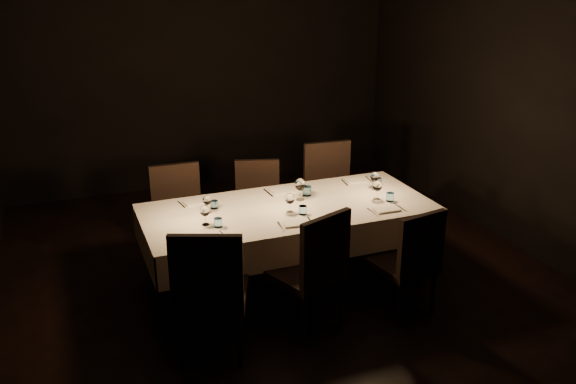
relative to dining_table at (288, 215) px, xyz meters
name	(u,v)px	position (x,y,z in m)	size (l,w,h in m)	color
room	(288,124)	(0.00, 0.00, 0.81)	(5.01, 6.01, 3.01)	black
dining_table	(288,215)	(0.00, 0.00, 0.00)	(2.52, 1.12, 0.76)	black
chair_near_left	(210,289)	(-0.92, -0.82, -0.11)	(0.66, 0.66, 1.05)	black
place_setting_near_left	(209,221)	(-0.76, -0.22, 0.14)	(0.32, 0.39, 0.17)	white
chair_near_center	(313,267)	(-0.09, -0.76, -0.13)	(0.63, 0.63, 1.02)	black
place_setting_near_center	(295,209)	(-0.02, -0.22, 0.14)	(0.32, 0.40, 0.17)	white
chair_near_right	(410,258)	(0.74, -0.84, -0.17)	(0.52, 0.52, 0.94)	black
place_setting_near_right	(383,196)	(0.82, -0.22, 0.14)	(0.32, 0.40, 0.18)	white
chair_far_left	(179,212)	(-0.82, 0.76, -0.15)	(0.48, 0.48, 0.98)	black
place_setting_far_left	(205,202)	(-0.68, 0.22, 0.14)	(0.30, 0.39, 0.16)	white
chair_far_center	(258,202)	(-0.01, 0.81, -0.18)	(0.55, 0.55, 0.92)	black
place_setting_far_center	(297,188)	(0.17, 0.22, 0.15)	(0.37, 0.42, 0.20)	white
chair_far_right	(331,189)	(0.77, 0.75, -0.12)	(0.53, 0.53, 1.04)	black
place_setting_far_right	(370,179)	(0.92, 0.22, 0.14)	(0.32, 0.40, 0.17)	white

